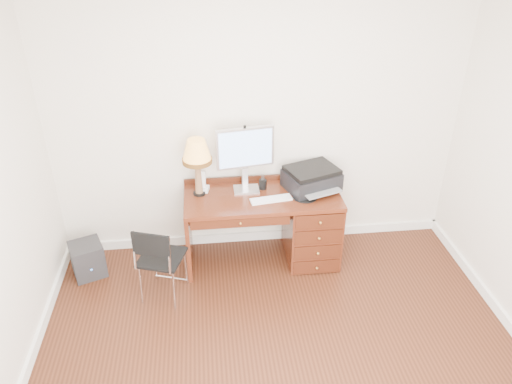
{
  "coord_description": "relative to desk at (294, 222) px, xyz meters",
  "views": [
    {
      "loc": [
        -0.52,
        -2.69,
        3.17
      ],
      "look_at": [
        -0.08,
        1.2,
        0.91
      ],
      "focal_mm": 35.0,
      "sensor_mm": 36.0,
      "label": 1
    }
  ],
  "objects": [
    {
      "name": "monitor",
      "position": [
        -0.47,
        0.15,
        0.74
      ],
      "size": [
        0.56,
        0.22,
        0.64
      ],
      "rotation": [
        0.0,
        0.0,
        0.16
      ],
      "color": "silver",
      "rests_on": "desk"
    },
    {
      "name": "leg_lamp",
      "position": [
        -0.92,
        0.09,
        0.76
      ],
      "size": [
        0.28,
        0.28,
        0.57
      ],
      "color": "black",
      "rests_on": "desk"
    },
    {
      "name": "printer",
      "position": [
        0.17,
        0.09,
        0.44
      ],
      "size": [
        0.59,
        0.52,
        0.22
      ],
      "rotation": [
        0.0,
        0.0,
        0.34
      ],
      "color": "black",
      "rests_on": "desk"
    },
    {
      "name": "ground",
      "position": [
        -0.32,
        -1.4,
        -0.41
      ],
      "size": [
        4.0,
        4.0,
        0.0
      ],
      "primitive_type": "plane",
      "color": "#32160B",
      "rests_on": "ground"
    },
    {
      "name": "room_shell",
      "position": [
        -0.32,
        -0.77,
        -0.36
      ],
      "size": [
        4.0,
        4.0,
        4.0
      ],
      "color": "silver",
      "rests_on": "ground"
    },
    {
      "name": "mouse_pad",
      "position": [
        0.08,
        -0.08,
        0.35
      ],
      "size": [
        0.24,
        0.24,
        0.05
      ],
      "color": "black",
      "rests_on": "desk"
    },
    {
      "name": "desk",
      "position": [
        0.0,
        0.0,
        0.0
      ],
      "size": [
        1.5,
        0.67,
        0.75
      ],
      "color": "#572212",
      "rests_on": "ground"
    },
    {
      "name": "phone",
      "position": [
        -0.88,
        0.15,
        0.4
      ],
      "size": [
        0.12,
        0.12,
        0.21
      ],
      "rotation": [
        0.0,
        0.0,
        -0.23
      ],
      "color": "white",
      "rests_on": "desk"
    },
    {
      "name": "chair",
      "position": [
        -1.29,
        -0.5,
        0.07
      ],
      "size": [
        0.47,
        0.48,
        0.79
      ],
      "rotation": [
        0.0,
        0.0,
        -0.33
      ],
      "color": "black",
      "rests_on": "ground"
    },
    {
      "name": "equipment_box",
      "position": [
        -2.04,
        -0.06,
        -0.24
      ],
      "size": [
        0.38,
        0.38,
        0.34
      ],
      "primitive_type": "cube",
      "rotation": [
        0.0,
        0.0,
        0.38
      ],
      "color": "black",
      "rests_on": "ground"
    },
    {
      "name": "pen_cup",
      "position": [
        -0.3,
        0.13,
        0.38
      ],
      "size": [
        0.08,
        0.08,
        0.1
      ],
      "primitive_type": "cylinder",
      "color": "black",
      "rests_on": "desk"
    },
    {
      "name": "keyboard",
      "position": [
        -0.25,
        -0.1,
        0.34
      ],
      "size": [
        0.41,
        0.17,
        0.02
      ],
      "primitive_type": "cube",
      "rotation": [
        0.0,
        0.0,
        0.15
      ],
      "color": "white",
      "rests_on": "desk"
    }
  ]
}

